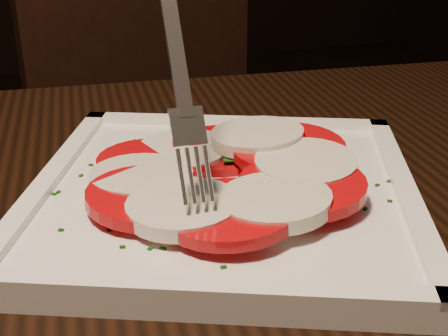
# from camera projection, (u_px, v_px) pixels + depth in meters

# --- Properties ---
(chair) EXTENTS (0.49, 0.49, 0.93)m
(chair) POSITION_uv_depth(u_px,v_px,m) (170.00, 155.00, 1.09)
(chair) COLOR black
(chair) RESTS_ON ground
(plate) EXTENTS (0.36, 0.36, 0.01)m
(plate) POSITION_uv_depth(u_px,v_px,m) (224.00, 196.00, 0.46)
(plate) COLOR white
(plate) RESTS_ON table
(caprese_salad) EXTENTS (0.24, 0.21, 0.03)m
(caprese_salad) POSITION_uv_depth(u_px,v_px,m) (224.00, 173.00, 0.45)
(caprese_salad) COLOR #C2040F
(caprese_salad) RESTS_ON plate
(fork) EXTENTS (0.04, 0.10, 0.17)m
(fork) POSITION_uv_depth(u_px,v_px,m) (171.00, 43.00, 0.40)
(fork) COLOR white
(fork) RESTS_ON caprese_salad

